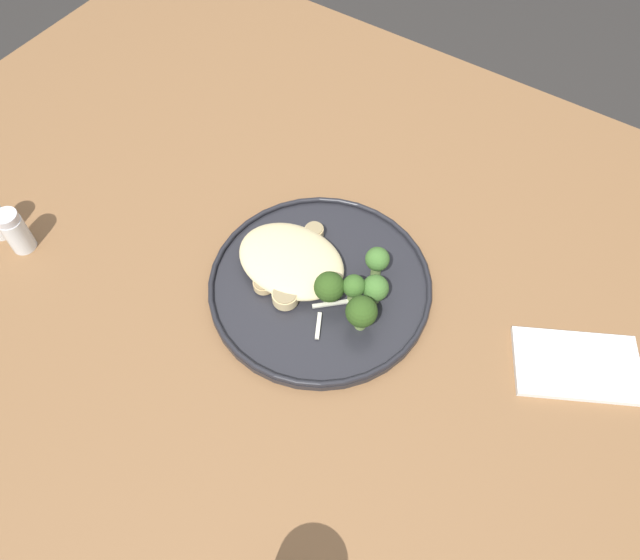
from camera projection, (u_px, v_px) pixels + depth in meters
ground at (319, 446)px, 1.45m from camera, size 6.00×6.00×0.00m
wooden_dining_table at (318, 297)px, 0.90m from camera, size 1.40×1.00×0.74m
dinner_plate at (320, 285)px, 0.80m from camera, size 0.29×0.29×0.02m
noodle_bed at (291, 260)px, 0.80m from camera, size 0.15×0.11×0.03m
seared_scallop_large_seared at (264, 284)px, 0.79m from camera, size 0.03×0.03×0.01m
seared_scallop_half_hidden at (261, 240)px, 0.83m from camera, size 0.03×0.03×0.01m
seared_scallop_front_small at (285, 296)px, 0.78m from camera, size 0.03×0.03×0.02m
seared_scallop_right_edge at (315, 268)px, 0.80m from camera, size 0.02×0.02×0.01m
seared_scallop_center_golden at (302, 253)px, 0.82m from camera, size 0.03×0.03×0.01m
seared_scallop_rear_pale at (314, 232)px, 0.83m from camera, size 0.03×0.03×0.02m
broccoli_floret_small_sprig at (361, 312)px, 0.74m from camera, size 0.04×0.04×0.05m
broccoli_floret_right_tilted at (354, 288)px, 0.76m from camera, size 0.03×0.03×0.05m
broccoli_floret_tall_stalk at (375, 289)px, 0.77m from camera, size 0.03×0.03×0.05m
broccoli_floret_front_edge at (377, 260)px, 0.79m from camera, size 0.03×0.03×0.05m
broccoli_floret_near_rim at (329, 287)px, 0.76m from camera, size 0.04×0.04×0.05m
onion_sliver_long_sliver at (355, 299)px, 0.78m from camera, size 0.02×0.04×0.00m
onion_sliver_curled_piece at (318, 326)px, 0.76m from camera, size 0.02×0.04×0.00m
onion_sliver_pale_crescent at (335, 303)px, 0.78m from camera, size 0.05×0.04×0.00m
folded_napkin at (577, 365)px, 0.74m from camera, size 0.17×0.15×0.01m
salt_shaker at (15, 231)px, 0.82m from camera, size 0.03×0.03×0.07m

